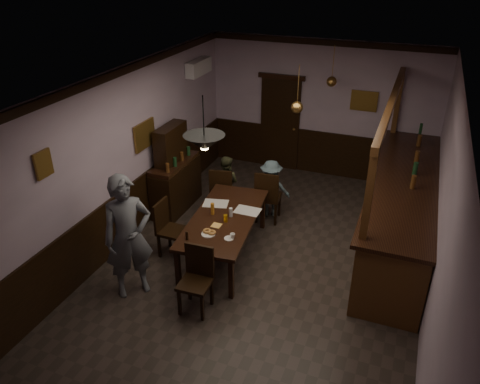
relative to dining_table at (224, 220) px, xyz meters
The scene contains 31 objects.
room 1.07m from the dining_table, 14.34° to the right, with size 5.01×8.01×3.01m.
dining_table is the anchor object (origin of this frame).
chair_far_left 1.35m from the dining_table, 115.01° to the left, with size 0.52×0.52×1.00m.
chair_far_right 1.35m from the dining_table, 76.24° to the left, with size 0.50×0.50×1.05m.
chair_near 1.33m from the dining_table, 83.97° to the right, with size 0.45×0.45×0.99m.
chair_side 0.96m from the dining_table, 162.59° to the right, with size 0.43×0.43×0.98m.
person_standing 1.66m from the dining_table, 124.20° to the right, with size 0.70×0.46×1.93m, color slate.
person_seated_left 1.62m from the dining_table, 112.02° to the left, with size 0.54×0.42×1.12m, color #45472B.
person_seated_right 1.62m from the dining_table, 79.64° to the left, with size 0.73×0.42×1.13m, color slate.
newspaper_left 0.47m from the dining_table, 130.99° to the left, with size 0.42×0.30×0.01m, color silver.
newspaper_right 0.44m from the dining_table, 48.16° to the left, with size 0.42×0.30×0.01m, color silver.
napkin 0.29m from the dining_table, 92.21° to the right, with size 0.15×0.15×0.00m, color #EEB557.
saucer 0.65m from the dining_table, 60.45° to the right, with size 0.15×0.15×0.01m, color white.
coffee_cup 0.66m from the dining_table, 55.65° to the right, with size 0.08×0.08×0.07m, color white.
pastry_plate 0.57m from the dining_table, 92.18° to the right, with size 0.22×0.22×0.01m, color white.
pastry_ring_a 0.55m from the dining_table, 96.38° to the right, with size 0.13×0.13×0.04m, color #C68C47.
pastry_ring_b 0.56m from the dining_table, 87.11° to the right, with size 0.13×0.13×0.04m, color #C68C47.
soda_can 0.19m from the dining_table, 57.58° to the right, with size 0.07×0.07×0.12m, color #F1AA14.
beer_glass 0.27m from the dining_table, behind, with size 0.06×0.06×0.20m, color #BF721E.
water_glass 0.18m from the dining_table, 34.04° to the left, with size 0.06×0.06×0.15m, color silver.
pepper_mill 0.86m from the dining_table, 107.71° to the right, with size 0.04×0.04×0.14m, color black.
sideboard 1.92m from the dining_table, 143.14° to the left, with size 0.46×1.30×1.72m.
bar_counter 3.07m from the dining_table, 29.40° to the left, with size 1.07×4.59×2.57m.
door_back 3.80m from the dining_table, 93.36° to the left, with size 0.90×0.06×2.10m, color black.
ac_unit 3.67m from the dining_table, 121.97° to the left, with size 0.20×0.85×0.30m.
picture_left_small 2.91m from the dining_table, 135.14° to the right, with size 0.04×0.28×0.36m.
picture_left_large 2.14m from the dining_table, 160.62° to the left, with size 0.04×0.62×0.48m.
picture_back 4.25m from the dining_table, 67.38° to the left, with size 0.55×0.04×0.42m.
pendant_iron 1.85m from the dining_table, 84.17° to the right, with size 0.56×0.56×0.75m.
pendant_brass_mid 2.22m from the dining_table, 59.39° to the left, with size 0.20×0.20×0.81m.
pendant_brass_far 3.68m from the dining_table, 72.78° to the left, with size 0.20×0.20×0.81m.
Camera 1 is at (1.95, -5.83, 4.67)m, focal length 35.00 mm.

